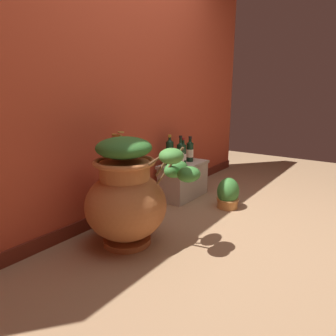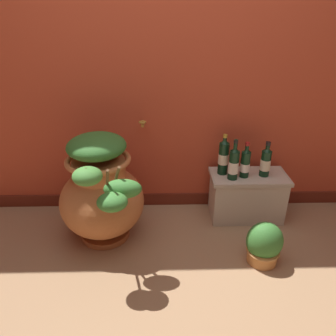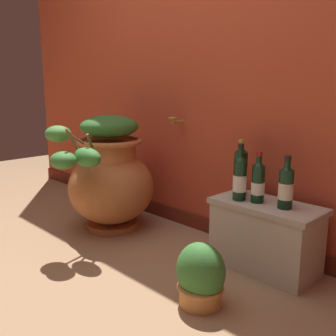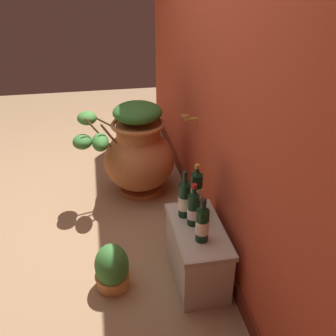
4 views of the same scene
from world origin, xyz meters
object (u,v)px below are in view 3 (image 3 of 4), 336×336
wine_bottle_back (240,177)px  wine_bottle_middle (286,186)px  wine_bottle_right (258,181)px  potted_shrub (201,277)px  wine_bottle_left (240,170)px  terracotta_urn (110,177)px

wine_bottle_back → wine_bottle_middle: bearing=10.3°
wine_bottle_right → potted_shrub: bearing=-85.4°
wine_bottle_left → potted_shrub: wine_bottle_left is taller
wine_bottle_middle → wine_bottle_right: size_ratio=0.98×
wine_bottle_left → wine_bottle_right: (0.16, -0.06, -0.03)m
wine_bottle_middle → wine_bottle_right: 0.16m
wine_bottle_left → wine_bottle_back: (0.06, -0.09, -0.02)m
terracotta_urn → wine_bottle_middle: (1.22, 0.23, 0.13)m
potted_shrub → wine_bottle_back: bearing=106.0°
wine_bottle_left → wine_bottle_back: bearing=-55.8°
wine_bottle_middle → wine_bottle_right: bearing=-175.2°
wine_bottle_left → wine_bottle_middle: wine_bottle_left is taller
wine_bottle_middle → wine_bottle_back: wine_bottle_back is taller
terracotta_urn → wine_bottle_back: terracotta_urn is taller
terracotta_urn → wine_bottle_left: size_ratio=2.53×
wine_bottle_left → wine_bottle_middle: (0.32, -0.04, -0.03)m
wine_bottle_middle → wine_bottle_right: (-0.16, -0.01, -0.00)m
wine_bottle_right → wine_bottle_back: wine_bottle_back is taller
terracotta_urn → potted_shrub: terracotta_urn is taller
wine_bottle_left → potted_shrub: (0.20, -0.57, -0.39)m
wine_bottle_middle → terracotta_urn: bearing=-169.3°
wine_bottle_left → terracotta_urn: bearing=-163.1°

